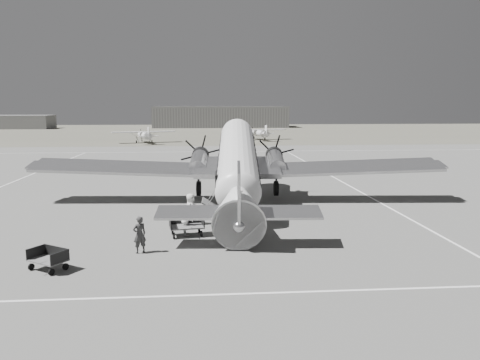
# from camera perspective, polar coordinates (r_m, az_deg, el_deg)

# --- Properties ---
(ground) EXTENTS (260.00, 260.00, 0.00)m
(ground) POSITION_cam_1_polar(r_m,az_deg,el_deg) (31.18, -3.23, -3.75)
(ground) COLOR slate
(ground) RESTS_ON ground
(taxi_line_near) EXTENTS (60.00, 0.15, 0.01)m
(taxi_line_near) POSITION_cam_1_polar(r_m,az_deg,el_deg) (17.80, -2.13, -13.77)
(taxi_line_near) COLOR silver
(taxi_line_near) RESTS_ON ground
(taxi_line_right) EXTENTS (0.15, 80.00, 0.01)m
(taxi_line_right) POSITION_cam_1_polar(r_m,az_deg,el_deg) (33.64, 17.70, -3.21)
(taxi_line_right) COLOR silver
(taxi_line_right) RESTS_ON ground
(taxi_line_horizon) EXTENTS (90.00, 0.15, 0.01)m
(taxi_line_horizon) POSITION_cam_1_polar(r_m,az_deg,el_deg) (70.73, -3.99, 3.47)
(taxi_line_horizon) COLOR silver
(taxi_line_horizon) RESTS_ON ground
(grass_infield) EXTENTS (260.00, 90.00, 0.01)m
(grass_infield) POSITION_cam_1_polar(r_m,az_deg,el_deg) (125.58, -4.26, 5.92)
(grass_infield) COLOR #575549
(grass_infield) RESTS_ON ground
(hangar_main) EXTENTS (42.00, 14.00, 6.60)m
(hangar_main) POSITION_cam_1_polar(r_m,az_deg,el_deg) (150.54, -2.41, 7.71)
(hangar_main) COLOR slate
(hangar_main) RESTS_ON ground
(shed_secondary) EXTENTS (18.00, 10.00, 4.00)m
(shed_secondary) POSITION_cam_1_polar(r_m,az_deg,el_deg) (155.29, -25.19, 6.43)
(shed_secondary) COLOR #606060
(shed_secondary) RESTS_ON ground
(dc3_airliner) EXTENTS (31.38, 22.84, 5.72)m
(dc3_airliner) POSITION_cam_1_polar(r_m,az_deg,el_deg) (31.75, -0.29, 1.74)
(dc3_airliner) COLOR #AFAFB1
(dc3_airliner) RESTS_ON ground
(light_plane_left) EXTENTS (14.01, 12.52, 2.44)m
(light_plane_left) POSITION_cam_1_polar(r_m,az_deg,el_deg) (88.77, -11.59, 5.23)
(light_plane_left) COLOR silver
(light_plane_left) RESTS_ON ground
(light_plane_right) EXTENTS (13.57, 11.85, 2.45)m
(light_plane_right) POSITION_cam_1_polar(r_m,az_deg,el_deg) (94.50, 2.27, 5.64)
(light_plane_right) COLOR silver
(light_plane_right) RESTS_ON ground
(baggage_cart_near) EXTENTS (2.08, 1.61, 1.08)m
(baggage_cart_near) POSITION_cam_1_polar(r_m,az_deg,el_deg) (25.28, -6.52, -5.59)
(baggage_cart_near) COLOR #606060
(baggage_cart_near) RESTS_ON ground
(baggage_cart_far) EXTENTS (2.01, 1.87, 0.93)m
(baggage_cart_far) POSITION_cam_1_polar(r_m,az_deg,el_deg) (21.66, -22.36, -8.96)
(baggage_cart_far) COLOR #606060
(baggage_cart_far) RESTS_ON ground
(ground_crew) EXTENTS (0.77, 0.69, 1.78)m
(ground_crew) POSITION_cam_1_polar(r_m,az_deg,el_deg) (22.70, -12.15, -6.53)
(ground_crew) COLOR #2D2D2D
(ground_crew) RESTS_ON ground
(ramp_agent) EXTENTS (0.72, 0.87, 1.65)m
(ramp_agent) POSITION_cam_1_polar(r_m,az_deg,el_deg) (25.45, -6.47, -4.82)
(ramp_agent) COLOR silver
(ramp_agent) RESTS_ON ground
(passenger) EXTENTS (0.81, 1.03, 1.86)m
(passenger) POSITION_cam_1_polar(r_m,az_deg,el_deg) (27.49, -6.03, -3.55)
(passenger) COLOR beige
(passenger) RESTS_ON ground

